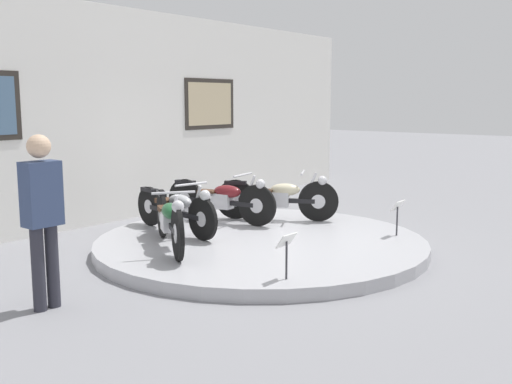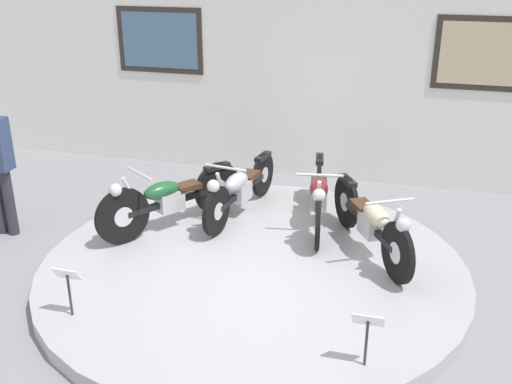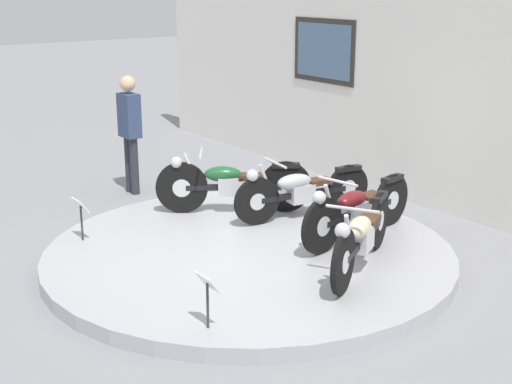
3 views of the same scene
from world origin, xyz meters
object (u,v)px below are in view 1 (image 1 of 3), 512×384
at_px(motorcycle_green, 169,218).
at_px(motorcycle_cream, 279,196).
at_px(info_placard_front_left, 287,246).
at_px(motorcycle_maroon, 222,198).
at_px(info_placard_front_centre, 397,210).
at_px(visitor_standing, 42,211).
at_px(motorcycle_silver, 176,208).

bearing_deg(motorcycle_green, motorcycle_cream, -0.08).
bearing_deg(motorcycle_cream, info_placard_front_left, -142.11).
bearing_deg(motorcycle_maroon, info_placard_front_centre, -71.80).
distance_m(motorcycle_green, visitor_standing, 2.14).
height_order(motorcycle_silver, visitor_standing, visitor_standing).
bearing_deg(visitor_standing, info_placard_front_left, -40.18).
distance_m(motorcycle_silver, info_placard_front_left, 2.73).
height_order(motorcycle_silver, info_placard_front_left, motorcycle_silver).
height_order(motorcycle_green, info_placard_front_left, motorcycle_green).
bearing_deg(visitor_standing, info_placard_front_centre, -19.20).
xyz_separation_m(motorcycle_silver, motorcycle_cream, (1.71, -0.60, 0.02)).
bearing_deg(motorcycle_green, motorcycle_silver, 40.58).
distance_m(motorcycle_silver, visitor_standing, 2.97).
distance_m(motorcycle_green, motorcycle_maroon, 1.81).
bearing_deg(motorcycle_silver, motorcycle_maroon, 0.15).
xyz_separation_m(motorcycle_cream, visitor_standing, (-4.47, -0.38, 0.46)).
distance_m(motorcycle_green, motorcycle_silver, 0.92).
xyz_separation_m(motorcycle_green, motorcycle_maroon, (1.71, 0.60, -0.01)).
relative_size(motorcycle_maroon, motorcycle_cream, 1.13).
xyz_separation_m(motorcycle_cream, info_placard_front_centre, (0.16, -1.99, -0.02)).
bearing_deg(info_placard_front_centre, motorcycle_silver, 125.64).
bearing_deg(motorcycle_maroon, motorcycle_cream, -40.93).
relative_size(motorcycle_maroon, visitor_standing, 1.12).
distance_m(motorcycle_maroon, info_placard_front_left, 3.20).
height_order(motorcycle_cream, info_placard_front_centre, motorcycle_cream).
height_order(motorcycle_silver, motorcycle_maroon, motorcycle_maroon).
relative_size(motorcycle_green, motorcycle_maroon, 0.86).
height_order(motorcycle_maroon, info_placard_front_centre, motorcycle_maroon).
height_order(info_placard_front_left, visitor_standing, visitor_standing).
xyz_separation_m(motorcycle_silver, motorcycle_maroon, (1.01, 0.00, 0.02)).
distance_m(motorcycle_silver, motorcycle_cream, 1.81).
bearing_deg(motorcycle_cream, info_placard_front_centre, -85.54).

